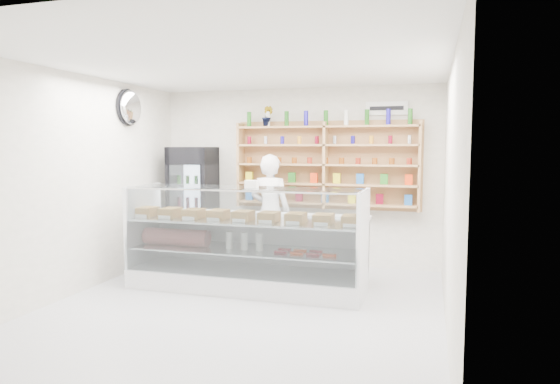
% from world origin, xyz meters
% --- Properties ---
extents(room, '(5.00, 5.00, 5.00)m').
position_xyz_m(room, '(0.00, 0.00, 1.40)').
color(room, '#B0B0B5').
rests_on(room, ground).
extents(display_counter, '(3.11, 0.93, 1.35)m').
position_xyz_m(display_counter, '(-0.24, 0.83, 0.37)').
color(display_counter, white).
rests_on(display_counter, floor).
extents(shop_worker, '(0.69, 0.49, 1.76)m').
position_xyz_m(shop_worker, '(-0.26, 1.93, 0.88)').
color(shop_worker, white).
rests_on(shop_worker, floor).
extents(drinks_cooler, '(0.71, 0.69, 1.87)m').
position_xyz_m(drinks_cooler, '(-1.66, 2.13, 0.94)').
color(drinks_cooler, black).
rests_on(drinks_cooler, floor).
extents(wall_shelving, '(2.84, 0.28, 1.33)m').
position_xyz_m(wall_shelving, '(0.50, 2.34, 1.59)').
color(wall_shelving, tan).
rests_on(wall_shelving, back_wall).
extents(potted_plant, '(0.18, 0.15, 0.32)m').
position_xyz_m(potted_plant, '(-0.44, 2.34, 2.36)').
color(potted_plant, '#1E6626').
rests_on(potted_plant, wall_shelving).
extents(security_mirror, '(0.15, 0.50, 0.50)m').
position_xyz_m(security_mirror, '(-2.17, 1.20, 2.45)').
color(security_mirror, silver).
rests_on(security_mirror, left_wall).
extents(wall_sign, '(0.62, 0.03, 0.20)m').
position_xyz_m(wall_sign, '(1.40, 2.47, 2.45)').
color(wall_sign, white).
rests_on(wall_sign, back_wall).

